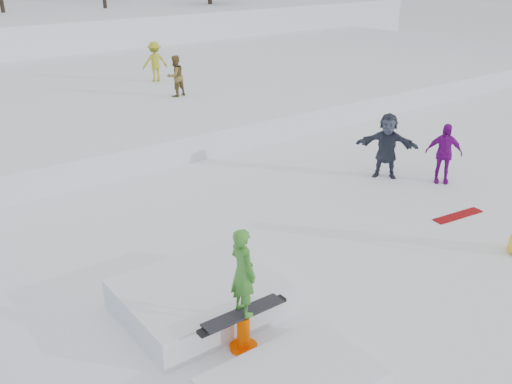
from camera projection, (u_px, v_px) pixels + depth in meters
ground at (298, 285)px, 10.74m from camera, size 120.00×120.00×0.00m
snow_midrise at (33, 100)px, 22.38m from camera, size 50.00×18.00×0.80m
walker_olive at (175, 76)px, 20.97m from camera, size 0.83×0.70×1.50m
walker_ygreen at (155, 62)px, 23.39m from camera, size 1.14×0.80×1.61m
spectator_purple at (444, 153)px, 15.22m from camera, size 0.94×0.98×1.64m
spectator_dark at (387, 146)px, 15.56m from camera, size 1.46×1.64×1.80m
loose_board_red at (458, 216)px, 13.52m from camera, size 1.42×0.45×0.03m
jib_rail_feature at (223, 315)px, 9.34m from camera, size 2.60×4.40×2.11m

